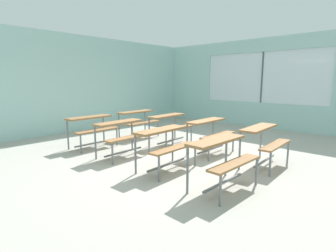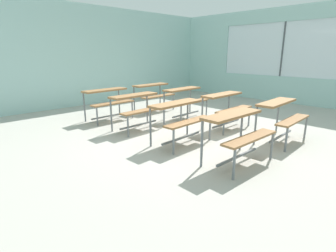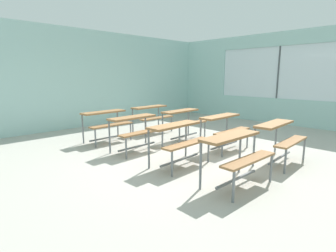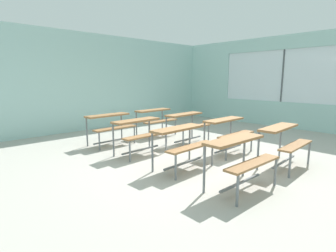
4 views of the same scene
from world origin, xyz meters
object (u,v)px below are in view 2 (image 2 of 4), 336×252
(desk_bench_r0c0, at_px, (238,127))
(desk_bench_r2c1, at_px, (185,96))
(desk_bench_r2c0, at_px, (137,103))
(desk_bench_r1c1, at_px, (226,102))
(desk_bench_r0c1, at_px, (282,112))
(desk_bench_r3c1, at_px, (153,91))
(desk_bench_r1c0, at_px, (180,113))
(desk_bench_r3c0, at_px, (108,97))

(desk_bench_r0c0, xyz_separation_m, desk_bench_r2c1, (1.53, 2.44, 0.00))
(desk_bench_r0c0, relative_size, desk_bench_r2c0, 0.99)
(desk_bench_r2c1, bearing_deg, desk_bench_r1c1, -93.74)
(desk_bench_r0c1, bearing_deg, desk_bench_r2c1, 85.86)
(desk_bench_r1c1, distance_m, desk_bench_r2c1, 1.22)
(desk_bench_r1c1, bearing_deg, desk_bench_r3c1, 88.68)
(desk_bench_r0c0, height_order, desk_bench_r1c1, same)
(desk_bench_r1c0, distance_m, desk_bench_r3c0, 2.42)
(desk_bench_r1c0, bearing_deg, desk_bench_r3c1, 56.89)
(desk_bench_r0c1, height_order, desk_bench_r3c1, same)
(desk_bench_r2c0, xyz_separation_m, desk_bench_r2c1, (1.48, -0.02, 0.00))
(desk_bench_r1c1, distance_m, desk_bench_r3c0, 2.81)
(desk_bench_r3c1, bearing_deg, desk_bench_r2c0, -143.06)
(desk_bench_r1c0, relative_size, desk_bench_r2c1, 1.00)
(desk_bench_r2c0, bearing_deg, desk_bench_r3c0, 88.28)
(desk_bench_r0c0, xyz_separation_m, desk_bench_r1c1, (1.50, 1.22, 0.00))
(desk_bench_r2c0, distance_m, desk_bench_r3c1, 1.90)
(desk_bench_r0c1, height_order, desk_bench_r3c0, same)
(desk_bench_r1c0, height_order, desk_bench_r2c1, same)
(desk_bench_r1c1, bearing_deg, desk_bench_r1c0, -179.70)
(desk_bench_r3c1, bearing_deg, desk_bench_r1c0, -123.05)
(desk_bench_r2c1, bearing_deg, desk_bench_r0c1, -93.79)
(desk_bench_r3c0, bearing_deg, desk_bench_r1c0, -91.80)
(desk_bench_r0c1, relative_size, desk_bench_r1c0, 1.01)
(desk_bench_r3c1, bearing_deg, desk_bench_r1c1, -92.63)
(desk_bench_r1c1, relative_size, desk_bench_r2c0, 0.98)
(desk_bench_r1c1, height_order, desk_bench_r2c0, same)
(desk_bench_r0c1, xyz_separation_m, desk_bench_r1c0, (-1.42, 1.20, 0.00))
(desk_bench_r3c0, bearing_deg, desk_bench_r0c0, -92.51)
(desk_bench_r2c1, bearing_deg, desk_bench_r3c1, 87.82)
(desk_bench_r0c0, relative_size, desk_bench_r3c0, 1.00)
(desk_bench_r0c0, height_order, desk_bench_r3c1, same)
(desk_bench_r3c0, bearing_deg, desk_bench_r3c1, -0.53)
(desk_bench_r0c1, xyz_separation_m, desk_bench_r1c1, (0.03, 1.23, 0.00))
(desk_bench_r1c1, relative_size, desk_bench_r2c1, 0.99)
(desk_bench_r0c0, relative_size, desk_bench_r3c1, 1.00)
(desk_bench_r2c0, bearing_deg, desk_bench_r3c1, 36.45)
(desk_bench_r1c1, bearing_deg, desk_bench_r0c0, -141.50)
(desk_bench_r1c1, relative_size, desk_bench_r3c0, 0.99)
(desk_bench_r2c0, distance_m, desk_bench_r2c1, 1.48)
(desk_bench_r1c0, height_order, desk_bench_r2c0, same)
(desk_bench_r2c1, height_order, desk_bench_r3c1, same)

